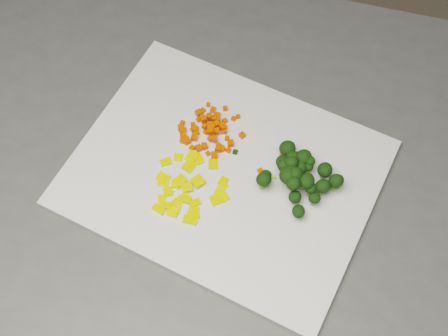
{
  "coord_description": "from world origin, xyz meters",
  "views": [
    {
      "loc": [
        -0.26,
        0.16,
        1.72
      ],
      "look_at": [
        -0.26,
        0.6,
        0.92
      ],
      "focal_mm": 50.0,
      "sensor_mm": 36.0,
      "label": 1
    }
  ],
  "objects_px": {
    "cutting_board": "(224,173)",
    "carrot_pile": "(212,127)",
    "counter_block": "(242,275)",
    "pepper_pile": "(188,185)",
    "broccoli_pile": "(298,172)"
  },
  "relations": [
    {
      "from": "counter_block",
      "to": "cutting_board",
      "type": "distance_m",
      "value": 0.46
    },
    {
      "from": "counter_block",
      "to": "carrot_pile",
      "type": "bearing_deg",
      "value": 128.62
    },
    {
      "from": "carrot_pile",
      "to": "pepper_pile",
      "type": "height_order",
      "value": "carrot_pile"
    },
    {
      "from": "cutting_board",
      "to": "broccoli_pile",
      "type": "xyz_separation_m",
      "value": [
        0.11,
        -0.02,
        0.03
      ]
    },
    {
      "from": "pepper_pile",
      "to": "broccoli_pile",
      "type": "relative_size",
      "value": 0.97
    },
    {
      "from": "counter_block",
      "to": "broccoli_pile",
      "type": "height_order",
      "value": "broccoli_pile"
    },
    {
      "from": "counter_block",
      "to": "carrot_pile",
      "type": "xyz_separation_m",
      "value": [
        -0.06,
        0.07,
        0.48
      ]
    },
    {
      "from": "counter_block",
      "to": "cutting_board",
      "type": "height_order",
      "value": "cutting_board"
    },
    {
      "from": "carrot_pile",
      "to": "pepper_pile",
      "type": "distance_m",
      "value": 0.1
    },
    {
      "from": "cutting_board",
      "to": "broccoli_pile",
      "type": "height_order",
      "value": "broccoli_pile"
    },
    {
      "from": "carrot_pile",
      "to": "broccoli_pile",
      "type": "xyz_separation_m",
      "value": [
        0.12,
        -0.09,
        0.01
      ]
    },
    {
      "from": "counter_block",
      "to": "pepper_pile",
      "type": "bearing_deg",
      "value": -164.65
    },
    {
      "from": "carrot_pile",
      "to": "cutting_board",
      "type": "bearing_deg",
      "value": -75.27
    },
    {
      "from": "carrot_pile",
      "to": "pepper_pile",
      "type": "xyz_separation_m",
      "value": [
        -0.03,
        -0.1,
        -0.01
      ]
    },
    {
      "from": "cutting_board",
      "to": "carrot_pile",
      "type": "distance_m",
      "value": 0.07
    }
  ]
}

